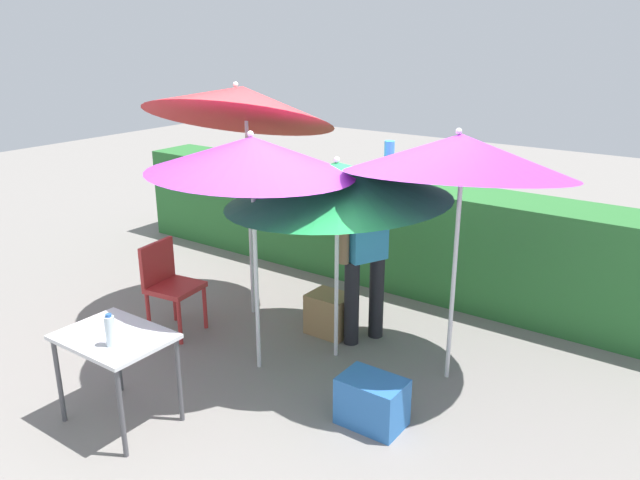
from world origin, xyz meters
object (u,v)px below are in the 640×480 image
at_px(umbrella_orange, 460,155).
at_px(crate_cardboard, 330,314).
at_px(folding_table, 115,346).
at_px(chair_plastic, 169,282).
at_px(umbrella_rainbow, 337,182).
at_px(bottle_water, 110,331).
at_px(umbrella_yellow, 241,103).
at_px(umbrella_navy, 252,155).
at_px(cooler_box, 372,402).
at_px(person_vendor, 366,247).

bearing_deg(umbrella_orange, crate_cardboard, 175.33).
bearing_deg(folding_table, umbrella_orange, 49.34).
distance_m(umbrella_orange, chair_plastic, 3.00).
bearing_deg(umbrella_rainbow, bottle_water, -108.81).
distance_m(umbrella_yellow, crate_cardboard, 2.17).
bearing_deg(umbrella_navy, bottle_water, -98.24).
distance_m(umbrella_rainbow, umbrella_navy, 0.75).
height_order(umbrella_yellow, crate_cardboard, umbrella_yellow).
relative_size(cooler_box, crate_cardboard, 1.19).
height_order(chair_plastic, folding_table, chair_plastic).
relative_size(chair_plastic, folding_table, 1.11).
xyz_separation_m(umbrella_navy, cooler_box, (1.24, -0.16, -1.68)).
height_order(umbrella_yellow, cooler_box, umbrella_yellow).
relative_size(umbrella_orange, cooler_box, 4.61).
relative_size(umbrella_navy, cooler_box, 4.31).
xyz_separation_m(umbrella_rainbow, person_vendor, (0.04, 0.42, -0.68)).
distance_m(chair_plastic, folding_table, 1.51).
bearing_deg(chair_plastic, umbrella_rainbow, 17.60).
bearing_deg(umbrella_navy, cooler_box, -7.20).
distance_m(umbrella_yellow, bottle_water, 2.57).
relative_size(person_vendor, chair_plastic, 2.11).
relative_size(person_vendor, bottle_water, 7.83).
relative_size(chair_plastic, crate_cardboard, 2.20).
distance_m(umbrella_navy, crate_cardboard, 1.90).
relative_size(umbrella_navy, bottle_water, 8.63).
distance_m(umbrella_rainbow, bottle_water, 2.12).
bearing_deg(cooler_box, umbrella_navy, 172.80).
xyz_separation_m(umbrella_yellow, cooler_box, (2.06, -0.96, -1.96)).
distance_m(chair_plastic, bottle_water, 1.69).
height_order(person_vendor, cooler_box, person_vendor).
distance_m(umbrella_rainbow, umbrella_orange, 1.03).
xyz_separation_m(umbrella_rainbow, umbrella_yellow, (-1.26, 0.25, 0.53)).
bearing_deg(bottle_water, umbrella_yellow, 106.59).
bearing_deg(bottle_water, umbrella_orange, 52.84).
bearing_deg(folding_table, umbrella_rainbow, 66.74).
bearing_deg(chair_plastic, bottle_water, -54.73).
bearing_deg(chair_plastic, umbrella_orange, 16.27).
distance_m(umbrella_yellow, cooler_box, 3.00).
distance_m(crate_cardboard, bottle_water, 2.32).
xyz_separation_m(umbrella_yellow, crate_cardboard, (0.96, 0.09, -1.95)).
bearing_deg(person_vendor, umbrella_navy, -116.69).
bearing_deg(person_vendor, bottle_water, -106.50).
bearing_deg(folding_table, cooler_box, 34.05).
distance_m(cooler_box, folding_table, 1.93).
distance_m(umbrella_navy, folding_table, 1.76).
bearing_deg(umbrella_rainbow, chair_plastic, -162.40).
height_order(cooler_box, bottle_water, bottle_water).
bearing_deg(folding_table, crate_cardboard, 77.78).
relative_size(person_vendor, crate_cardboard, 4.65).
bearing_deg(folding_table, umbrella_yellow, 104.27).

